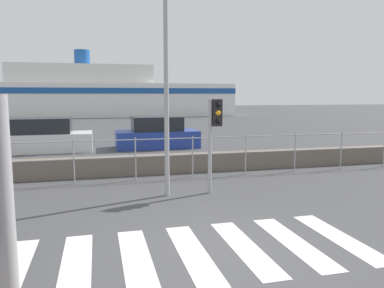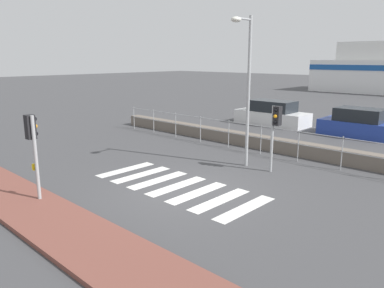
{
  "view_description": "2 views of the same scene",
  "coord_description": "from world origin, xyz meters",
  "px_view_note": "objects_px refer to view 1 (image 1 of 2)",
  "views": [
    {
      "loc": [
        -1.95,
        -5.57,
        2.53
      ],
      "look_at": [
        -0.02,
        2.0,
        1.5
      ],
      "focal_mm": 35.0,
      "sensor_mm": 36.0,
      "label": 1
    },
    {
      "loc": [
        7.73,
        -8.06,
        4.06
      ],
      "look_at": [
        -0.78,
        1.0,
        1.2
      ],
      "focal_mm": 35.0,
      "sensor_mm": 36.0,
      "label": 2
    }
  ],
  "objects_px": {
    "ferry_boat": "(107,95)",
    "streetlamp": "(168,54)",
    "traffic_light_far": "(214,125)",
    "parked_car_white": "(40,137)",
    "parked_car_blue": "(157,134)"
  },
  "relations": [
    {
      "from": "ferry_boat",
      "to": "parked_car_white",
      "type": "bearing_deg",
      "value": -97.47
    },
    {
      "from": "parked_car_blue",
      "to": "streetlamp",
      "type": "bearing_deg",
      "value": -97.13
    },
    {
      "from": "streetlamp",
      "to": "parked_car_blue",
      "type": "distance_m",
      "value": 9.4
    },
    {
      "from": "parked_car_white",
      "to": "parked_car_blue",
      "type": "xyz_separation_m",
      "value": [
        5.29,
        -0.0,
        -0.0
      ]
    },
    {
      "from": "ferry_boat",
      "to": "streetlamp",
      "type": "bearing_deg",
      "value": -89.38
    },
    {
      "from": "traffic_light_far",
      "to": "ferry_boat",
      "type": "xyz_separation_m",
      "value": [
        -1.63,
        37.5,
        0.75
      ]
    },
    {
      "from": "streetlamp",
      "to": "ferry_boat",
      "type": "relative_size",
      "value": 0.2
    },
    {
      "from": "streetlamp",
      "to": "parked_car_white",
      "type": "relative_size",
      "value": 1.22
    },
    {
      "from": "parked_car_white",
      "to": "parked_car_blue",
      "type": "height_order",
      "value": "parked_car_white"
    },
    {
      "from": "ferry_boat",
      "to": "parked_car_white",
      "type": "distance_m",
      "value": 29.09
    },
    {
      "from": "parked_car_white",
      "to": "traffic_light_far",
      "type": "bearing_deg",
      "value": -58.21
    },
    {
      "from": "traffic_light_far",
      "to": "streetlamp",
      "type": "xyz_separation_m",
      "value": [
        -1.22,
        -0.17,
        1.7
      ]
    },
    {
      "from": "parked_car_white",
      "to": "parked_car_blue",
      "type": "distance_m",
      "value": 5.29
    },
    {
      "from": "traffic_light_far",
      "to": "parked_car_blue",
      "type": "xyz_separation_m",
      "value": [
        -0.11,
        8.72,
        -1.14
      ]
    },
    {
      "from": "streetlamp",
      "to": "ferry_boat",
      "type": "distance_m",
      "value": 37.69
    }
  ]
}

